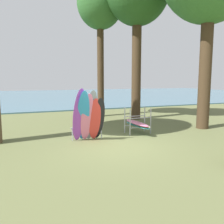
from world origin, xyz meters
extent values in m
plane|color=#60663D|center=(0.00, 0.00, 0.00)|extent=(80.00, 80.00, 0.00)
cube|color=#477084|center=(0.00, 29.01, 0.05)|extent=(80.00, 36.00, 0.10)
cylinder|color=#42301E|center=(5.67, 1.62, 3.35)|extent=(0.63, 0.63, 6.70)
cylinder|color=#42301E|center=(3.74, 5.67, 3.49)|extent=(0.60, 0.60, 6.97)
cylinder|color=#42301E|center=(1.96, 7.62, 3.36)|extent=(0.46, 0.46, 6.73)
ellipsoid|color=#33662D|center=(1.96, 7.62, 7.71)|extent=(3.11, 3.11, 3.58)
ellipsoid|color=purple|center=(-1.17, 1.17, 1.14)|extent=(0.58, 0.88, 2.27)
ellipsoid|color=#2D8ED1|center=(-1.00, 1.18, 1.10)|extent=(0.63, 1.13, 2.19)
ellipsoid|color=pink|center=(-0.83, 1.19, 1.03)|extent=(0.55, 0.83, 2.06)
ellipsoid|color=gray|center=(-0.66, 1.20, 1.10)|extent=(0.54, 0.84, 2.20)
ellipsoid|color=red|center=(-0.48, 1.21, 0.93)|extent=(0.59, 0.76, 1.85)
ellipsoid|color=black|center=(-0.31, 1.22, 0.94)|extent=(0.54, 0.79, 1.87)
cylinder|color=#9EA0A5|center=(-1.39, 1.52, 0.28)|extent=(0.04, 0.04, 0.55)
cylinder|color=#9EA0A5|center=(-0.09, 1.50, 0.28)|extent=(0.04, 0.04, 0.55)
cylinder|color=#9EA0A5|center=(-0.74, 1.51, 0.55)|extent=(1.46, 0.07, 0.04)
cylinder|color=#9EA0A5|center=(1.33, 1.52, 0.62)|extent=(0.05, 0.05, 1.25)
cylinder|color=#9EA0A5|center=(2.43, 1.52, 0.62)|extent=(0.05, 0.05, 1.25)
cylinder|color=#9EA0A5|center=(1.33, 2.12, 0.62)|extent=(0.05, 0.05, 1.25)
cylinder|color=#9EA0A5|center=(2.43, 2.12, 0.62)|extent=(0.05, 0.05, 1.25)
cylinder|color=#9EA0A5|center=(1.88, 1.52, 0.35)|extent=(1.10, 0.04, 0.04)
cylinder|color=#9EA0A5|center=(1.88, 1.52, 0.80)|extent=(1.10, 0.04, 0.04)
cylinder|color=#9EA0A5|center=(1.88, 2.12, 0.35)|extent=(1.10, 0.04, 0.04)
cylinder|color=#9EA0A5|center=(1.88, 2.12, 0.80)|extent=(1.10, 0.04, 0.04)
ellipsoid|color=#38B2AD|center=(1.87, 1.82, 0.40)|extent=(0.60, 2.12, 0.06)
ellipsoid|color=#C6B289|center=(1.92, 1.82, 0.46)|extent=(0.52, 2.10, 0.06)
ellipsoid|color=pink|center=(1.83, 1.82, 0.52)|extent=(0.51, 2.10, 0.06)
camera|label=1|loc=(-3.49, -8.44, 2.63)|focal=38.69mm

